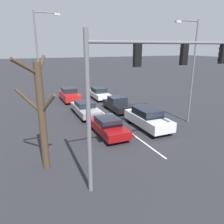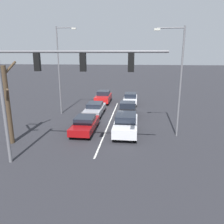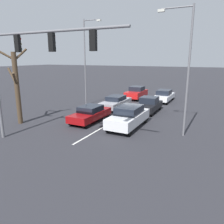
# 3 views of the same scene
# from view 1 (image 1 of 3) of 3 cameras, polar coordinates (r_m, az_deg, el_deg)

# --- Properties ---
(ground_plane) EXTENTS (240.00, 240.00, 0.00)m
(ground_plane) POSITION_cam_1_polar(r_m,az_deg,el_deg) (22.16, -2.35, -0.17)
(ground_plane) COLOR #28282D
(lane_stripe_left_divider) EXTENTS (0.12, 16.42, 0.01)m
(lane_stripe_left_divider) POSITION_cam_1_polar(r_m,az_deg,el_deg) (20.20, -0.07, -1.82)
(lane_stripe_left_divider) COLOR silver
(lane_stripe_left_divider) RESTS_ON ground_plane
(car_maroon_midlane_front) EXTENTS (1.75, 4.43, 1.35)m
(car_maroon_midlane_front) POSITION_cam_1_polar(r_m,az_deg,el_deg) (16.46, -1.08, -3.66)
(car_maroon_midlane_front) COLOR maroon
(car_maroon_midlane_front) RESTS_ON ground_plane
(car_silver_leftlane_front) EXTENTS (1.88, 4.77, 1.66)m
(car_silver_leftlane_front) POSITION_cam_1_polar(r_m,az_deg,el_deg) (17.94, 9.31, -1.61)
(car_silver_leftlane_front) COLOR silver
(car_silver_leftlane_front) RESTS_ON ground_plane
(car_black_leftlane_second) EXTENTS (1.83, 4.15, 1.49)m
(car_black_leftlane_second) POSITION_cam_1_polar(r_m,az_deg,el_deg) (22.55, 1.56, 2.07)
(car_black_leftlane_second) COLOR black
(car_black_leftlane_second) RESTS_ON ground_plane
(car_gray_midlane_second) EXTENTS (1.76, 4.73, 1.37)m
(car_gray_midlane_second) POSITION_cam_1_polar(r_m,az_deg,el_deg) (21.21, -7.05, 0.97)
(car_gray_midlane_second) COLOR gray
(car_gray_midlane_second) RESTS_ON ground_plane
(car_red_midlane_third) EXTENTS (1.86, 4.14, 1.63)m
(car_red_midlane_third) POSITION_cam_1_polar(r_m,az_deg,el_deg) (27.22, -11.02, 4.48)
(car_red_midlane_third) COLOR red
(car_red_midlane_third) RESTS_ON ground_plane
(car_white_leftlane_third) EXTENTS (1.74, 4.50, 1.46)m
(car_white_leftlane_third) POSITION_cam_1_polar(r_m,az_deg,el_deg) (28.01, -3.47, 4.95)
(car_white_leftlane_third) COLOR silver
(car_white_leftlane_third) RESTS_ON ground_plane
(traffic_signal_gantry) EXTENTS (9.26, 0.37, 7.10)m
(traffic_signal_gantry) POSITION_cam_1_polar(r_m,az_deg,el_deg) (10.08, 9.57, 9.65)
(traffic_signal_gantry) COLOR slate
(traffic_signal_gantry) RESTS_ON ground_plane
(street_lamp_right_shoulder) EXTENTS (2.14, 0.24, 9.24)m
(street_lamp_right_shoulder) POSITION_cam_1_polar(r_m,az_deg,el_deg) (20.00, -18.13, 12.62)
(street_lamp_right_shoulder) COLOR slate
(street_lamp_right_shoulder) RESTS_ON ground_plane
(street_lamp_left_shoulder) EXTENTS (2.26, 0.24, 8.47)m
(street_lamp_left_shoulder) POSITION_cam_1_polar(r_m,az_deg,el_deg) (19.46, 19.99, 11.24)
(street_lamp_left_shoulder) COLOR slate
(street_lamp_left_shoulder) RESTS_ON ground_plane
(bare_tree_near) EXTENTS (1.91, 1.81, 6.01)m
(bare_tree_near) POSITION_cam_1_polar(r_m,az_deg,el_deg) (11.74, -18.06, -0.22)
(bare_tree_near) COLOR #423323
(bare_tree_near) RESTS_ON ground_plane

